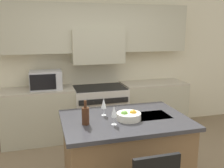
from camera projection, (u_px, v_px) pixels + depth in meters
name	position (u px, v px, depth m)	size (l,w,h in m)	color
back_cabinetry	(96.00, 49.00, 4.69)	(10.00, 0.46, 2.70)	beige
back_counter	(100.00, 110.00, 4.69)	(3.42, 0.62, 0.94)	#B2AD93
range_stove	(100.00, 111.00, 4.67)	(0.95, 0.70, 0.92)	beige
microwave	(46.00, 80.00, 4.30)	(0.54, 0.38, 0.32)	#B7B7BC
kitchen_island	(125.00, 155.00, 3.00)	(1.45, 1.03, 0.94)	brown
wine_bottle	(86.00, 115.00, 2.69)	(0.08, 0.08, 0.27)	#422314
wine_glass_near	(114.00, 112.00, 2.66)	(0.06, 0.06, 0.21)	white
wine_glass_far	(104.00, 104.00, 2.96)	(0.06, 0.06, 0.21)	white
fruit_bowl	(129.00, 116.00, 2.84)	(0.28, 0.28, 0.11)	silver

